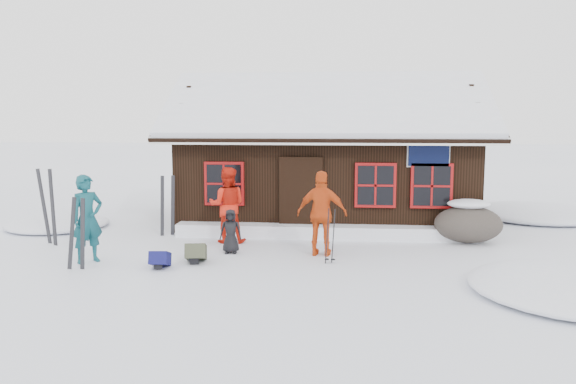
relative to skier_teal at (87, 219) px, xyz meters
name	(u,v)px	position (x,y,z in m)	size (l,w,h in m)	color
ground	(251,258)	(3.38, 0.68, -0.93)	(120.00, 120.00, 0.00)	white
mountain_hut	(327,168)	(4.88, 5.66, 0.64)	(8.90, 6.09, 4.42)	black
snow_drift	(324,231)	(4.88, 2.93, -0.76)	(7.60, 0.60, 0.35)	white
snow_mounds	(329,241)	(5.03, 2.55, -0.93)	(20.60, 13.20, 0.48)	white
skier_teal	(87,219)	(0.00, 0.00, 0.00)	(0.68, 0.45, 1.87)	#114952
skier_orange_left	(227,205)	(2.54, 2.20, 0.00)	(0.90, 0.70, 1.86)	red
skier_orange_right	(322,214)	(4.90, 1.06, 0.01)	(1.11, 0.46, 1.89)	#D14815
skier_crouched	(231,231)	(2.84, 1.09, -0.43)	(0.49, 0.32, 1.00)	black
boulder	(468,223)	(8.43, 2.75, -0.45)	(1.65, 1.24, 0.96)	#4A423B
ski_pair_left	(77,235)	(0.05, -0.58, -0.22)	(0.48, 0.15, 1.52)	black
ski_pair_mid	(48,208)	(-1.73, 1.61, -0.04)	(0.57, 0.28, 1.89)	black
ski_pair_right	(168,207)	(0.82, 2.88, -0.17)	(0.38, 0.18, 1.62)	black
ski_poles	(330,237)	(5.10, 0.40, -0.37)	(0.22, 0.11, 1.20)	black
backpack_blue	(160,262)	(1.66, -0.33, -0.80)	(0.37, 0.49, 0.26)	#12134F
backpack_olive	(196,255)	(2.27, 0.19, -0.78)	(0.42, 0.56, 0.31)	#3F422F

